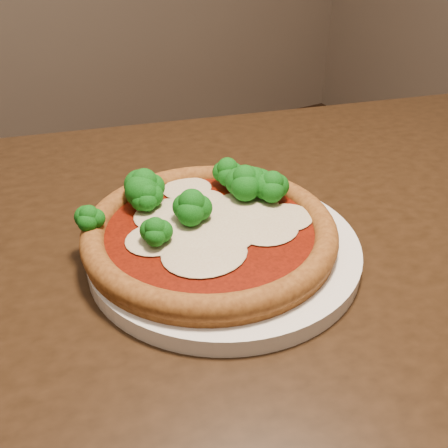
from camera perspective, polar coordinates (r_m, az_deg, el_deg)
dining_table at (r=0.59m, az=7.90°, el=-11.70°), size 1.35×1.12×0.75m
plate at (r=0.53m, az=0.00°, el=-2.83°), size 0.28×0.28×0.02m
pizza at (r=0.52m, az=-1.91°, el=0.10°), size 0.26×0.26×0.06m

